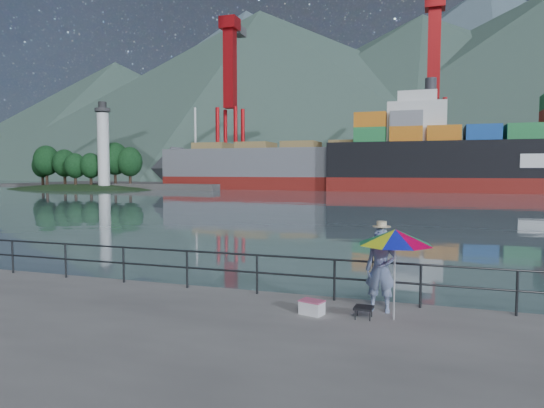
{
  "coord_description": "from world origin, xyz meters",
  "views": [
    {
      "loc": [
        5.2,
        -9.77,
        3.16
      ],
      "look_at": [
        -0.02,
        6.0,
        2.0
      ],
      "focal_mm": 32.0,
      "sensor_mm": 36.0,
      "label": 1
    }
  ],
  "objects_px": {
    "cooler_bag": "(312,308)",
    "fisherman": "(381,270)",
    "bulk_carrier": "(324,165)",
    "beach_umbrella": "(395,237)"
  },
  "relations": [
    {
      "from": "cooler_bag",
      "to": "bulk_carrier",
      "type": "distance_m",
      "value": 74.92
    },
    {
      "from": "fisherman",
      "to": "bulk_carrier",
      "type": "height_order",
      "value": "bulk_carrier"
    },
    {
      "from": "cooler_bag",
      "to": "fisherman",
      "type": "bearing_deg",
      "value": 44.24
    },
    {
      "from": "fisherman",
      "to": "bulk_carrier",
      "type": "distance_m",
      "value": 74.48
    },
    {
      "from": "beach_umbrella",
      "to": "cooler_bag",
      "type": "bearing_deg",
      "value": -174.68
    },
    {
      "from": "bulk_carrier",
      "to": "cooler_bag",
      "type": "bearing_deg",
      "value": -77.98
    },
    {
      "from": "fisherman",
      "to": "beach_umbrella",
      "type": "relative_size",
      "value": 0.98
    },
    {
      "from": "fisherman",
      "to": "bulk_carrier",
      "type": "xyz_separation_m",
      "value": [
        -16.99,
        72.45,
        3.14
      ]
    },
    {
      "from": "beach_umbrella",
      "to": "cooler_bag",
      "type": "distance_m",
      "value": 2.38
    },
    {
      "from": "fisherman",
      "to": "bulk_carrier",
      "type": "bearing_deg",
      "value": 106.12
    }
  ]
}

